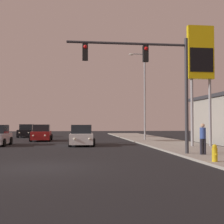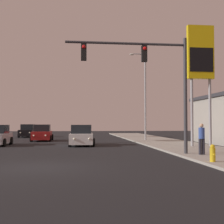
# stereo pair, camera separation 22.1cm
# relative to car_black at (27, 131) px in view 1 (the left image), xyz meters

# --- Properties ---
(ground_plane) EXTENTS (120.00, 120.00, 0.00)m
(ground_plane) POSITION_rel_car_black_xyz_m (4.87, -28.76, -0.76)
(ground_plane) COLOR black
(sidewalk_right) EXTENTS (5.00, 60.00, 0.12)m
(sidewalk_right) POSITION_rel_car_black_xyz_m (14.37, -18.76, -0.70)
(sidewalk_right) COLOR #9E998E
(sidewalk_right) RESTS_ON ground
(car_black) EXTENTS (2.04, 4.32, 1.68)m
(car_black) POSITION_rel_car_black_xyz_m (0.00, 0.00, 0.00)
(car_black) COLOR black
(car_black) RESTS_ON ground
(car_white) EXTENTS (2.04, 4.34, 1.68)m
(car_white) POSITION_rel_car_black_xyz_m (6.76, -16.29, 0.00)
(car_white) COLOR silver
(car_white) RESTS_ON ground
(car_red) EXTENTS (2.04, 4.33, 1.68)m
(car_red) POSITION_rel_car_black_xyz_m (2.84, -9.13, 0.00)
(car_red) COLOR maroon
(car_red) RESTS_ON ground
(traffic_light_mast) EXTENTS (6.81, 0.36, 6.50)m
(traffic_light_mast) POSITION_rel_car_black_xyz_m (10.55, -24.95, 3.94)
(traffic_light_mast) COLOR #38383D
(traffic_light_mast) RESTS_ON sidewalk_right
(street_lamp) EXTENTS (1.74, 0.24, 9.00)m
(street_lamp) POSITION_rel_car_black_xyz_m (13.26, -10.39, 4.36)
(street_lamp) COLOR #99999E
(street_lamp) RESTS_ON sidewalk_right
(gas_station_sign) EXTENTS (2.00, 0.42, 9.00)m
(gas_station_sign) POSITION_rel_car_black_xyz_m (15.56, -19.60, 5.86)
(gas_station_sign) COLOR #99999E
(gas_station_sign) RESTS_ON sidewalk_right
(fire_hydrant) EXTENTS (0.24, 0.34, 0.76)m
(fire_hydrant) POSITION_rel_car_black_xyz_m (12.30, -28.75, -0.27)
(fire_hydrant) COLOR gold
(fire_hydrant) RESTS_ON sidewalk_right
(pedestrian_on_sidewalk) EXTENTS (0.34, 0.32, 1.67)m
(pedestrian_on_sidewalk) POSITION_rel_car_black_xyz_m (13.09, -25.66, 0.27)
(pedestrian_on_sidewalk) COLOR #23232D
(pedestrian_on_sidewalk) RESTS_ON sidewalk_right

